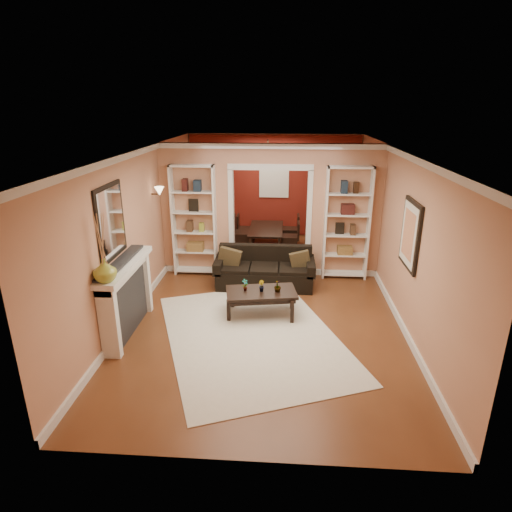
# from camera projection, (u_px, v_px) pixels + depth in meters

# --- Properties ---
(floor) EXTENTS (8.00, 8.00, 0.00)m
(floor) POSITION_uv_depth(u_px,v_px,m) (267.00, 295.00, 8.10)
(floor) COLOR brown
(floor) RESTS_ON ground
(ceiling) EXTENTS (8.00, 8.00, 0.00)m
(ceiling) POSITION_uv_depth(u_px,v_px,m) (268.00, 149.00, 7.19)
(ceiling) COLOR white
(ceiling) RESTS_ON ground
(wall_back) EXTENTS (8.00, 0.00, 8.00)m
(wall_back) POSITION_uv_depth(u_px,v_px,m) (274.00, 186.00, 11.41)
(wall_back) COLOR tan
(wall_back) RESTS_ON ground
(wall_front) EXTENTS (8.00, 0.00, 8.00)m
(wall_front) POSITION_uv_depth(u_px,v_px,m) (248.00, 346.00, 3.89)
(wall_front) COLOR tan
(wall_front) RESTS_ON ground
(wall_left) EXTENTS (0.00, 8.00, 8.00)m
(wall_left) POSITION_uv_depth(u_px,v_px,m) (144.00, 224.00, 7.79)
(wall_left) COLOR tan
(wall_left) RESTS_ON ground
(wall_right) EXTENTS (0.00, 8.00, 8.00)m
(wall_right) POSITION_uv_depth(u_px,v_px,m) (395.00, 229.00, 7.50)
(wall_right) COLOR tan
(wall_right) RESTS_ON ground
(partition_wall) EXTENTS (4.50, 0.15, 2.70)m
(partition_wall) POSITION_uv_depth(u_px,v_px,m) (270.00, 211.00, 8.78)
(partition_wall) COLOR tan
(partition_wall) RESTS_ON floor
(red_back_panel) EXTENTS (4.44, 0.04, 2.64)m
(red_back_panel) POSITION_uv_depth(u_px,v_px,m) (274.00, 187.00, 11.39)
(red_back_panel) COLOR maroon
(red_back_panel) RESTS_ON floor
(dining_window) EXTENTS (0.78, 0.03, 0.98)m
(dining_window) POSITION_uv_depth(u_px,v_px,m) (274.00, 179.00, 11.27)
(dining_window) COLOR #8CA5CC
(dining_window) RESTS_ON wall_back
(area_rug) EXTENTS (3.58, 4.16, 0.01)m
(area_rug) POSITION_uv_depth(u_px,v_px,m) (251.00, 335.00, 6.70)
(area_rug) COLOR silver
(area_rug) RESTS_ON floor
(sofa) EXTENTS (1.95, 0.84, 0.76)m
(sofa) POSITION_uv_depth(u_px,v_px,m) (265.00, 268.00, 8.40)
(sofa) COLOR black
(sofa) RESTS_ON floor
(pillow_left) EXTENTS (0.45, 0.18, 0.43)m
(pillow_left) POSITION_uv_depth(u_px,v_px,m) (229.00, 257.00, 8.36)
(pillow_left) COLOR #4F3F22
(pillow_left) RESTS_ON sofa
(pillow_right) EXTENTS (0.39, 0.16, 0.37)m
(pillow_right) POSITION_uv_depth(u_px,v_px,m) (300.00, 261.00, 8.28)
(pillow_right) COLOR #4F3F22
(pillow_right) RESTS_ON sofa
(coffee_table) EXTENTS (1.26, 0.82, 0.44)m
(coffee_table) POSITION_uv_depth(u_px,v_px,m) (261.00, 303.00, 7.29)
(coffee_table) COLOR black
(coffee_table) RESTS_ON floor
(plant_left) EXTENTS (0.13, 0.13, 0.21)m
(plant_left) POSITION_uv_depth(u_px,v_px,m) (245.00, 285.00, 7.20)
(plant_left) COLOR #336626
(plant_left) RESTS_ON coffee_table
(plant_center) EXTENTS (0.13, 0.13, 0.19)m
(plant_center) POSITION_uv_depth(u_px,v_px,m) (261.00, 286.00, 7.18)
(plant_center) COLOR #336626
(plant_center) RESTS_ON coffee_table
(plant_right) EXTENTS (0.16, 0.16, 0.20)m
(plant_right) POSITION_uv_depth(u_px,v_px,m) (278.00, 286.00, 7.16)
(plant_right) COLOR #336626
(plant_right) RESTS_ON coffee_table
(bookshelf_left) EXTENTS (0.90, 0.30, 2.30)m
(bookshelf_left) POSITION_uv_depth(u_px,v_px,m) (194.00, 221.00, 8.78)
(bookshelf_left) COLOR white
(bookshelf_left) RESTS_ON floor
(bookshelf_right) EXTENTS (0.90, 0.30, 2.30)m
(bookshelf_right) POSITION_uv_depth(u_px,v_px,m) (347.00, 224.00, 8.58)
(bookshelf_right) COLOR white
(bookshelf_right) RESTS_ON floor
(fireplace) EXTENTS (0.32, 1.70, 1.16)m
(fireplace) POSITION_uv_depth(u_px,v_px,m) (128.00, 298.00, 6.63)
(fireplace) COLOR white
(fireplace) RESTS_ON floor
(vase) EXTENTS (0.37, 0.37, 0.33)m
(vase) POSITION_uv_depth(u_px,v_px,m) (105.00, 270.00, 5.73)
(vase) COLOR #96A134
(vase) RESTS_ON fireplace
(mirror) EXTENTS (0.03, 0.95, 1.10)m
(mirror) POSITION_uv_depth(u_px,v_px,m) (111.00, 222.00, 6.23)
(mirror) COLOR silver
(mirror) RESTS_ON wall_left
(wall_sconce) EXTENTS (0.18, 0.18, 0.22)m
(wall_sconce) POSITION_uv_depth(u_px,v_px,m) (156.00, 193.00, 8.14)
(wall_sconce) COLOR #FFE0A5
(wall_sconce) RESTS_ON wall_left
(framed_art) EXTENTS (0.04, 0.85, 1.05)m
(framed_art) POSITION_uv_depth(u_px,v_px,m) (410.00, 235.00, 6.50)
(framed_art) COLOR black
(framed_art) RESTS_ON wall_right
(dining_table) EXTENTS (1.48, 0.82, 0.52)m
(dining_table) POSITION_uv_depth(u_px,v_px,m) (267.00, 238.00, 10.67)
(dining_table) COLOR black
(dining_table) RESTS_ON floor
(dining_chair_nw) EXTENTS (0.48, 0.48, 0.92)m
(dining_chair_nw) POSITION_uv_depth(u_px,v_px,m) (244.00, 233.00, 10.36)
(dining_chair_nw) COLOR black
(dining_chair_nw) RESTS_ON floor
(dining_chair_ne) EXTENTS (0.49, 0.49, 0.78)m
(dining_chair_ne) POSITION_uv_depth(u_px,v_px,m) (289.00, 237.00, 10.31)
(dining_chair_ne) COLOR black
(dining_chair_ne) RESTS_ON floor
(dining_chair_sw) EXTENTS (0.50, 0.50, 0.79)m
(dining_chair_sw) POSITION_uv_depth(u_px,v_px,m) (246.00, 229.00, 10.94)
(dining_chair_sw) COLOR black
(dining_chair_sw) RESTS_ON floor
(dining_chair_se) EXTENTS (0.50, 0.50, 0.81)m
(dining_chair_se) POSITION_uv_depth(u_px,v_px,m) (289.00, 230.00, 10.87)
(dining_chair_se) COLOR black
(dining_chair_se) RESTS_ON floor
(chandelier) EXTENTS (0.50, 0.50, 0.30)m
(chandelier) POSITION_uv_depth(u_px,v_px,m) (273.00, 168.00, 9.96)
(chandelier) COLOR #352518
(chandelier) RESTS_ON ceiling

